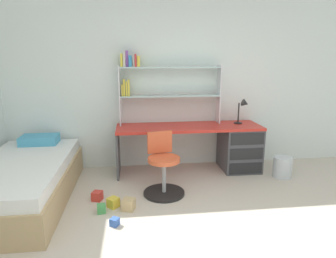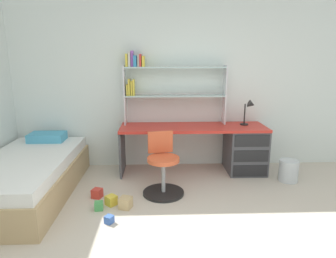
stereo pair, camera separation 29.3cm
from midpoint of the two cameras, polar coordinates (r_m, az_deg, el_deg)
The scene contains 12 objects.
room_shell at distance 3.31m, azimuth -20.57°, elevation 7.76°, with size 6.12×6.19×2.77m.
desk at distance 4.53m, azimuth 9.33°, elevation -2.99°, with size 2.13×0.61×0.71m.
bookshelf_hutch at distance 4.38m, azimuth -4.09°, elevation 9.32°, with size 1.51×0.22×1.08m.
desk_lamp at distance 4.52m, azimuth 12.70°, elevation 4.11°, with size 0.20×0.17×0.38m.
swivel_chair at distance 3.71m, azimuth -3.21°, elevation -8.09°, with size 0.52×0.52×0.77m.
bed_platform at distance 4.02m, azimuth -28.34°, elevation -8.92°, with size 1.06×2.07×0.61m.
waste_bin at distance 4.51m, azimuth 19.63°, elevation -7.01°, with size 0.26×0.26×0.30m, color silver.
toy_block_green_0 at distance 3.48m, azimuth -15.26°, elevation -14.74°, with size 0.09×0.09×0.09m, color #479E51.
toy_block_blue_1 at distance 3.22m, azimuth -13.03°, elevation -17.24°, with size 0.08×0.08×0.08m, color #3860B7.
toy_block_yellow_2 at distance 3.56m, azimuth -13.00°, elevation -13.79°, with size 0.11×0.11×0.11m, color gold.
toy_block_natural_3 at distance 3.46m, azimuth -10.16°, elevation -14.27°, with size 0.13×0.13×0.13m, color tan.
toy_block_red_4 at distance 3.76m, azimuth -15.83°, elevation -12.44°, with size 0.11×0.11×0.11m, color red.
Camera 1 is at (-0.67, -1.89, 1.66)m, focal length 31.37 mm.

